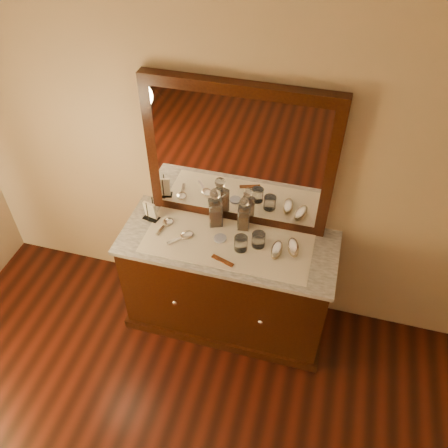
{
  "coord_description": "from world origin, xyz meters",
  "views": [
    {
      "loc": [
        0.53,
        -0.09,
        3.02
      ],
      "look_at": [
        0.0,
        1.85,
        1.1
      ],
      "focal_mm": 37.03,
      "sensor_mm": 36.0,
      "label": 1
    }
  ],
  "objects": [
    {
      "name": "dresser_cabinet",
      "position": [
        0.0,
        1.96,
        0.41
      ],
      "size": [
        1.4,
        0.55,
        0.82
      ],
      "primitive_type": "cube",
      "color": "black",
      "rests_on": "floor"
    },
    {
      "name": "dresser_plinth",
      "position": [
        0.0,
        1.96,
        0.04
      ],
      "size": [
        1.46,
        0.59,
        0.08
      ],
      "primitive_type": "cube",
      "color": "black",
      "rests_on": "floor"
    },
    {
      "name": "knob_left",
      "position": [
        -0.3,
        1.67,
        0.45
      ],
      "size": [
        0.04,
        0.04,
        0.04
      ],
      "primitive_type": "sphere",
      "color": "silver",
      "rests_on": "dresser_cabinet"
    },
    {
      "name": "knob_right",
      "position": [
        0.3,
        1.67,
        0.45
      ],
      "size": [
        0.04,
        0.04,
        0.04
      ],
      "primitive_type": "sphere",
      "color": "silver",
      "rests_on": "dresser_cabinet"
    },
    {
      "name": "marble_top",
      "position": [
        0.0,
        1.96,
        0.83
      ],
      "size": [
        1.44,
        0.59,
        0.03
      ],
      "primitive_type": "cube",
      "color": "white",
      "rests_on": "dresser_cabinet"
    },
    {
      "name": "mirror_frame",
      "position": [
        0.0,
        2.2,
        1.35
      ],
      "size": [
        1.2,
        0.08,
        1.0
      ],
      "primitive_type": "cube",
      "color": "black",
      "rests_on": "marble_top"
    },
    {
      "name": "mirror_glass",
      "position": [
        0.0,
        2.17,
        1.35
      ],
      "size": [
        1.06,
        0.01,
        0.86
      ],
      "primitive_type": "cube",
      "color": "white",
      "rests_on": "marble_top"
    },
    {
      "name": "lace_runner",
      "position": [
        0.0,
        1.94,
        0.85
      ],
      "size": [
        1.1,
        0.45,
        0.0
      ],
      "primitive_type": "cube",
      "color": "white",
      "rests_on": "marble_top"
    },
    {
      "name": "pin_dish",
      "position": [
        -0.05,
        1.96,
        0.86
      ],
      "size": [
        0.1,
        0.1,
        0.01
      ],
      "primitive_type": "cylinder",
      "rotation": [
        0.0,
        0.0,
        0.27
      ],
      "color": "white",
      "rests_on": "lace_runner"
    },
    {
      "name": "comb",
      "position": [
        0.01,
        1.78,
        0.86
      ],
      "size": [
        0.16,
        0.08,
        0.01
      ],
      "primitive_type": "cube",
      "rotation": [
        0.0,
        0.0,
        -0.32
      ],
      "color": "brown",
      "rests_on": "lace_runner"
    },
    {
      "name": "napkin_rack",
      "position": [
        -0.57,
        2.03,
        0.92
      ],
      "size": [
        0.12,
        0.09,
        0.17
      ],
      "color": "black",
      "rests_on": "marble_top"
    },
    {
      "name": "decanter_left",
      "position": [
        -0.13,
        2.1,
        0.97
      ],
      "size": [
        0.12,
        0.12,
        0.3
      ],
      "color": "brown",
      "rests_on": "lace_runner"
    },
    {
      "name": "decanter_right",
      "position": [
        0.07,
        2.11,
        0.95
      ],
      "size": [
        0.09,
        0.09,
        0.26
      ],
      "color": "brown",
      "rests_on": "lace_runner"
    },
    {
      "name": "brush_near",
      "position": [
        0.33,
        1.94,
        0.88
      ],
      "size": [
        0.07,
        0.16,
        0.04
      ],
      "color": "tan",
      "rests_on": "lace_runner"
    },
    {
      "name": "brush_far",
      "position": [
        0.42,
        1.99,
        0.88
      ],
      "size": [
        0.11,
        0.17,
        0.04
      ],
      "color": "tan",
      "rests_on": "lace_runner"
    },
    {
      "name": "hand_mirror_outer",
      "position": [
        -0.45,
        2.0,
        0.86
      ],
      "size": [
        0.09,
        0.19,
        0.02
      ],
      "color": "silver",
      "rests_on": "lace_runner"
    },
    {
      "name": "hand_mirror_inner",
      "position": [
        -0.29,
        1.92,
        0.86
      ],
      "size": [
        0.16,
        0.18,
        0.02
      ],
      "color": "silver",
      "rests_on": "lace_runner"
    },
    {
      "name": "tumblers",
      "position": [
        0.15,
        1.94,
        0.9
      ],
      "size": [
        0.19,
        0.15,
        0.1
      ],
      "color": "white",
      "rests_on": "lace_runner"
    }
  ]
}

